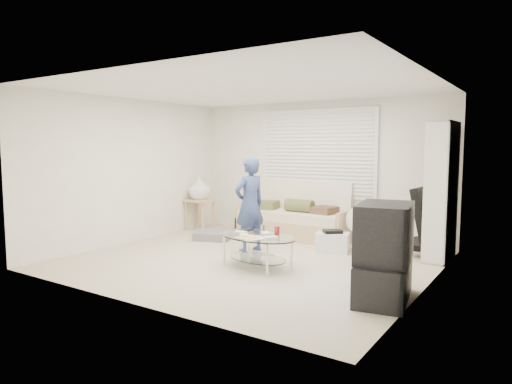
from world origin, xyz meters
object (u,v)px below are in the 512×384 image
Objects in this scene: futon_sofa at (295,219)px; bookshelf at (441,191)px; tv_unit at (384,253)px; coffee_table at (257,241)px.

bookshelf is at bearing -6.28° from futon_sofa.
futon_sofa is 3.52m from tv_unit.
futon_sofa is at bearing 134.36° from tv_unit.
tv_unit is at bearing -45.64° from futon_sofa.
bookshelf is (2.58, -0.28, 0.68)m from futon_sofa.
bookshelf is 1.51× the size of coffee_table.
futon_sofa is at bearing 105.03° from coffee_table.
coffee_table is at bearing 169.36° from tv_unit.
bookshelf is at bearing 86.79° from tv_unit.
bookshelf reaches higher than tv_unit.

